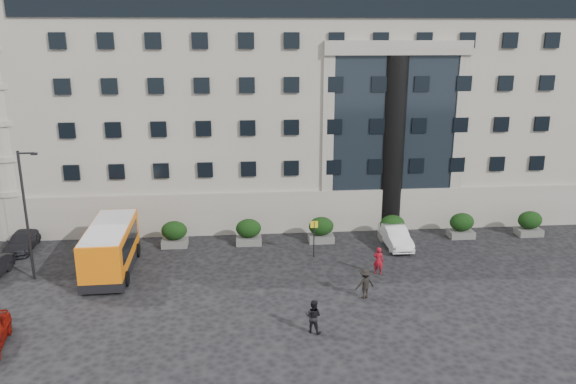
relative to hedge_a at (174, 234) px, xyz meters
name	(u,v)px	position (x,y,z in m)	size (l,w,h in m)	color
ground	(231,293)	(4.00, -7.80, -0.93)	(120.00, 120.00, 0.00)	black
civic_building	(296,95)	(10.00, 14.20, 8.07)	(44.00, 24.00, 18.00)	#9D988B
entrance_column	(392,145)	(16.00, 2.50, 5.57)	(1.80, 1.80, 13.00)	black
hedge_a	(174,234)	(0.00, 0.00, 0.00)	(1.80, 1.26, 1.84)	#5B5B59
hedge_b	(249,232)	(5.20, 0.00, 0.00)	(1.80, 1.26, 1.84)	#5B5B59
hedge_c	(321,229)	(10.40, 0.00, 0.00)	(1.80, 1.26, 1.84)	#5B5B59
hedge_d	(392,227)	(15.60, 0.00, 0.00)	(1.80, 1.26, 1.84)	#5B5B59
hedge_e	(462,225)	(20.80, 0.00, 0.00)	(1.80, 1.26, 1.84)	#5B5B59
hedge_f	(530,223)	(26.00, 0.00, 0.00)	(1.80, 1.26, 1.84)	#5B5B59
street_lamp	(27,211)	(-7.94, -4.80, 3.44)	(1.16, 0.18, 8.00)	#262628
bus_stop_sign	(314,233)	(9.50, -2.80, 0.80)	(0.50, 0.08, 2.52)	#262628
minibus	(110,247)	(-3.48, -4.01, 0.73)	(2.87, 7.26, 3.00)	orange
red_truck	(95,187)	(-7.91, 10.64, 0.69)	(3.69, 6.27, 3.17)	maroon
parked_car_c	(22,241)	(-10.47, 0.28, -0.32)	(1.70, 4.19, 1.22)	black
parked_car_d	(81,206)	(-8.53, 8.12, -0.26)	(2.22, 4.82, 1.34)	black
white_taxi	(396,236)	(15.50, -1.31, -0.22)	(1.50, 4.29, 1.41)	silver
pedestrian_a	(378,261)	(13.13, -5.89, -0.04)	(0.65, 0.42, 1.77)	maroon
pedestrian_b	(313,316)	(8.17, -12.57, -0.05)	(0.85, 0.66, 1.75)	black
pedestrian_c	(365,284)	(11.57, -9.07, -0.05)	(1.13, 0.65, 1.75)	black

